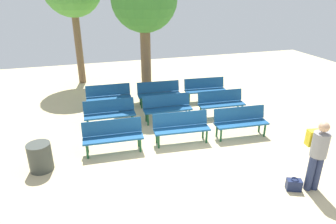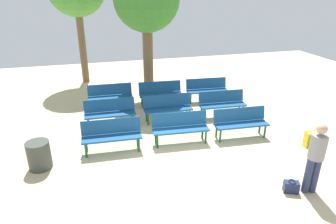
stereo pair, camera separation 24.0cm
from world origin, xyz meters
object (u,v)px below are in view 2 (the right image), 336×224
bench_r2_c1 (160,92)px  trash_bin (39,155)px  bench_r0_c2 (240,121)px  bench_r2_c0 (110,95)px  bench_r1_c1 (168,106)px  bench_r0_c1 (180,126)px  handbag (291,187)px  bench_r1_c2 (222,102)px  bench_r1_c0 (110,111)px  bench_r0_c0 (112,134)px  bench_r2_c2 (207,88)px  tree_0 (147,0)px  visitor_with_backpack (315,154)px

bench_r2_c1 → trash_bin: (-3.90, -3.39, -0.15)m
bench_r0_c2 → bench_r2_c0: bearing=140.1°
bench_r2_c0 → bench_r1_c1: bearing=-41.0°
bench_r0_c1 → trash_bin: 3.77m
bench_r0_c1 → handbag: bench_r0_c1 is taller
bench_r1_c1 → bench_r0_c1: bearing=-89.6°
bench_r0_c1 → bench_r1_c2: same height
bench_r1_c0 → trash_bin: bench_r1_c0 is taller
bench_r0_c0 → bench_r1_c1: 2.49m
bench_r0_c0 → handbag: size_ratio=4.44×
bench_r1_c1 → bench_r2_c2: (1.96, 1.40, 0.00)m
tree_0 → handbag: tree_0 is taller
trash_bin → bench_r2_c1: bearing=41.0°
bench_r1_c1 → bench_r2_c1: same height
bench_r1_c1 → bench_r2_c1: (0.11, 1.47, 0.00)m
bench_r0_c2 → bench_r2_c2: (0.17, 3.09, 0.00)m
bench_r2_c0 → bench_r2_c1: size_ratio=0.99×
bench_r0_c1 → bench_r0_c2: (1.82, -0.14, 0.00)m
bench_r0_c2 → bench_r1_c2: size_ratio=1.00×
bench_r1_c2 → bench_r0_c2: bearing=-91.0°
bench_r1_c1 → bench_r0_c2: bearing=-41.4°
bench_r0_c0 → trash_bin: bearing=-165.1°
bench_r2_c1 → handbag: (1.53, -5.85, -0.37)m
handbag → bench_r1_c0: bearing=128.5°
bench_r0_c0 → bench_r0_c1: same height
bench_r0_c0 → bench_r2_c0: same height
bench_r0_c1 → trash_bin: size_ratio=2.30×
bench_r1_c0 → bench_r2_c1: bearing=36.8°
bench_r1_c2 → trash_bin: bearing=-159.3°
bench_r0_c2 → tree_0: (-1.88, 4.33, 3.19)m
handbag → bench_r1_c1: bearing=110.6°
bench_r0_c0 → bench_r0_c1: 1.93m
bench_r2_c1 → tree_0: tree_0 is taller
bench_r1_c2 → bench_r1_c0: bearing=-179.7°
tree_0 → handbag: size_ratio=13.68×
bench_r0_c0 → bench_r1_c2: size_ratio=1.00×
bench_r0_c1 → bench_r2_c1: size_ratio=1.00×
bench_r0_c0 → bench_r1_c1: size_ratio=1.00×
handbag → visitor_with_backpack: bearing=-6.5°
bench_r0_c2 → trash_bin: (-5.58, -0.23, -0.15)m
visitor_with_backpack → trash_bin: visitor_with_backpack is taller
bench_r1_c1 → visitor_with_backpack: 4.89m
bench_r0_c2 → bench_r2_c0: size_ratio=1.01×
bench_r1_c0 → handbag: bearing=-49.9°
bench_r1_c1 → bench_r2_c2: size_ratio=0.99×
bench_r0_c1 → handbag: 3.31m
bench_r0_c1 → visitor_with_backpack: 3.58m
bench_r2_c2 → visitor_with_backpack: visitor_with_backpack is taller
bench_r2_c1 → bench_r2_c2: same height
bench_r0_c2 → bench_r2_c0: same height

